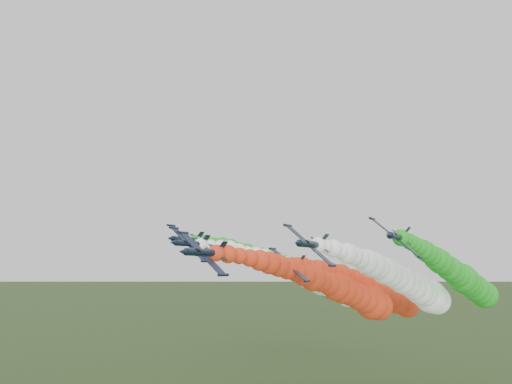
% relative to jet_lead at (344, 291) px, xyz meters
% --- Properties ---
extents(jet_lead, '(14.62, 73.57, 17.89)m').
position_rel_jet_lead_xyz_m(jet_lead, '(0.00, 0.00, 0.00)').
color(jet_lead, black).
rests_on(jet_lead, ground).
extents(jet_inner_left, '(14.82, 73.76, 18.09)m').
position_rel_jet_lead_xyz_m(jet_inner_left, '(-11.57, 12.75, 2.04)').
color(jet_inner_left, black).
rests_on(jet_inner_left, ground).
extents(jet_inner_right, '(14.73, 73.68, 18.00)m').
position_rel_jet_lead_xyz_m(jet_inner_right, '(11.86, 9.20, 1.27)').
color(jet_inner_right, black).
rests_on(jet_inner_right, ground).
extents(jet_outer_left, '(15.00, 73.95, 18.27)m').
position_rel_jet_lead_xyz_m(jet_outer_left, '(-17.31, 20.80, 2.92)').
color(jet_outer_left, black).
rests_on(jet_outer_left, ground).
extents(jet_outer_right, '(14.54, 73.48, 17.81)m').
position_rel_jet_lead_xyz_m(jet_outer_right, '(22.10, 16.03, 2.70)').
color(jet_outer_right, black).
rests_on(jet_outer_right, ground).
extents(jet_trail, '(14.73, 73.67, 17.99)m').
position_rel_jet_lead_xyz_m(jet_trail, '(1.53, 25.17, -1.41)').
color(jet_trail, black).
rests_on(jet_trail, ground).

